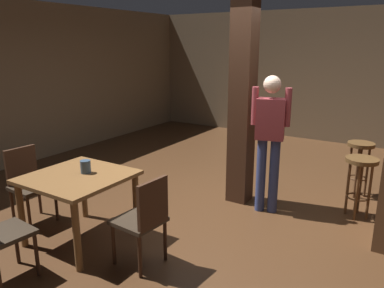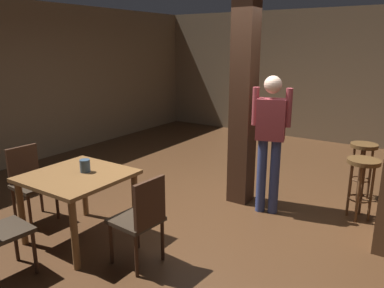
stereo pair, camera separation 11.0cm
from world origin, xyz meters
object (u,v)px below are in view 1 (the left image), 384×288
(bar_stool_near, at_px, (361,172))
(napkin_cup, at_px, (86,167))
(standing_person, at_px, (270,135))
(chair_east, at_px, (144,217))
(dining_table, at_px, (79,186))
(chair_west, at_px, (28,181))
(bar_stool_mid, at_px, (360,156))

(bar_stool_near, bearing_deg, napkin_cup, -138.70)
(napkin_cup, bearing_deg, standing_person, 50.03)
(bar_stool_near, bearing_deg, chair_east, -124.53)
(napkin_cup, distance_m, standing_person, 2.19)
(dining_table, bearing_deg, chair_west, -179.70)
(standing_person, bearing_deg, napkin_cup, -129.97)
(chair_east, bearing_deg, bar_stool_near, 55.47)
(dining_table, height_order, napkin_cup, napkin_cup)
(chair_east, bearing_deg, chair_west, 179.64)
(napkin_cup, distance_m, bar_stool_mid, 3.66)
(bar_stool_near, bearing_deg, chair_west, -146.10)
(standing_person, height_order, bar_stool_mid, standing_person)
(dining_table, height_order, chair_east, chair_east)
(chair_east, xyz_separation_m, bar_stool_near, (1.53, 2.23, 0.07))
(dining_table, height_order, bar_stool_near, bar_stool_near)
(chair_west, distance_m, bar_stool_near, 3.98)
(dining_table, bearing_deg, chair_east, -1.01)
(dining_table, relative_size, standing_person, 0.57)
(chair_east, xyz_separation_m, bar_stool_mid, (1.42, 2.95, 0.07))
(napkin_cup, relative_size, bar_stool_near, 0.18)
(bar_stool_near, xyz_separation_m, bar_stool_mid, (-0.12, 0.72, 0.00))
(chair_west, relative_size, bar_stool_near, 1.18)
(chair_west, xyz_separation_m, napkin_cup, (0.89, 0.10, 0.31))
(dining_table, distance_m, chair_east, 0.91)
(standing_person, xyz_separation_m, bar_stool_mid, (0.89, 1.16, -0.42))
(napkin_cup, xyz_separation_m, bar_stool_near, (2.41, 2.12, -0.24))
(standing_person, xyz_separation_m, bar_stool_near, (1.01, 0.45, -0.43))
(chair_east, bearing_deg, dining_table, 178.99)
(napkin_cup, xyz_separation_m, standing_person, (1.40, 1.67, 0.18))
(chair_east, relative_size, standing_person, 0.52)
(chair_east, height_order, standing_person, standing_person)
(chair_east, bearing_deg, napkin_cup, 172.72)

